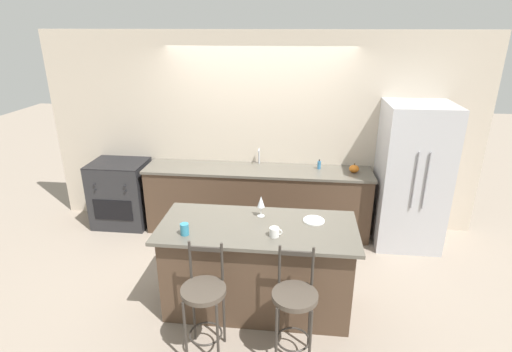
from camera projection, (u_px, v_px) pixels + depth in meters
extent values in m
plane|color=gray|center=(255.00, 241.00, 5.42)|extent=(18.00, 18.00, 0.00)
cube|color=beige|center=(260.00, 132.00, 5.55)|extent=(6.00, 0.07, 2.70)
cube|color=#4C3828|center=(257.00, 200.00, 5.59)|extent=(3.05, 0.61, 0.89)
cube|color=#5B564C|center=(257.00, 169.00, 5.43)|extent=(3.08, 0.64, 0.03)
cube|color=black|center=(258.00, 169.00, 5.42)|extent=(0.56, 0.33, 0.01)
cylinder|color=#ADAFB5|center=(259.00, 156.00, 5.57)|extent=(0.02, 0.02, 0.22)
cylinder|color=#ADAFB5|center=(259.00, 150.00, 5.48)|extent=(0.02, 0.12, 0.02)
cube|color=#4C3828|center=(258.00, 268.00, 4.04)|extent=(1.81, 0.75, 0.90)
cube|color=#5B564C|center=(258.00, 228.00, 3.88)|extent=(1.93, 0.87, 0.03)
cube|color=#BCBCC1|center=(411.00, 176.00, 5.11)|extent=(0.81, 0.77, 1.87)
cylinder|color=#939399|center=(415.00, 181.00, 4.71)|extent=(0.02, 0.02, 0.71)
cylinder|color=#939399|center=(426.00, 181.00, 4.70)|extent=(0.02, 0.02, 0.71)
cube|color=#28282B|center=(122.00, 194.00, 5.77)|extent=(0.77, 0.62, 0.93)
cube|color=black|center=(113.00, 210.00, 5.52)|extent=(0.55, 0.01, 0.30)
cube|color=black|center=(118.00, 163.00, 5.60)|extent=(0.77, 0.62, 0.02)
cylinder|color=black|center=(94.00, 185.00, 5.40)|extent=(0.03, 0.02, 0.03)
cylinder|color=black|center=(124.00, 186.00, 5.35)|extent=(0.03, 0.02, 0.03)
cylinder|color=black|center=(95.00, 190.00, 5.43)|extent=(0.03, 0.02, 0.03)
cylinder|color=black|center=(125.00, 191.00, 5.38)|extent=(0.03, 0.02, 0.03)
cylinder|color=#332D28|center=(185.00, 333.00, 3.37)|extent=(0.02, 0.02, 0.64)
cylinder|color=#332D28|center=(218.00, 336.00, 3.34)|extent=(0.02, 0.02, 0.64)
cylinder|color=#332D28|center=(194.00, 311.00, 3.63)|extent=(0.02, 0.02, 0.64)
cylinder|color=#332D28|center=(224.00, 314.00, 3.60)|extent=(0.02, 0.02, 0.64)
torus|color=#332D28|center=(206.00, 334.00, 3.53)|extent=(0.30, 0.30, 0.02)
cylinder|color=#4C4238|center=(203.00, 291.00, 3.36)|extent=(0.39, 0.39, 0.04)
cylinder|color=#332D28|center=(190.00, 260.00, 3.43)|extent=(0.02, 0.02, 0.36)
cylinder|color=#332D28|center=(222.00, 262.00, 3.41)|extent=(0.02, 0.02, 0.36)
cube|color=#332D28|center=(205.00, 249.00, 3.38)|extent=(0.28, 0.02, 0.04)
cylinder|color=#332D28|center=(276.00, 339.00, 3.31)|extent=(0.02, 0.02, 0.64)
cylinder|color=#332D28|center=(310.00, 342.00, 3.28)|extent=(0.02, 0.02, 0.64)
cylinder|color=#332D28|center=(278.00, 316.00, 3.57)|extent=(0.02, 0.02, 0.64)
cylinder|color=#332D28|center=(310.00, 319.00, 3.54)|extent=(0.02, 0.02, 0.64)
torus|color=#332D28|center=(293.00, 339.00, 3.46)|extent=(0.30, 0.30, 0.02)
cylinder|color=#4C4238|center=(295.00, 296.00, 3.30)|extent=(0.39, 0.39, 0.04)
cylinder|color=#332D28|center=(280.00, 264.00, 3.37)|extent=(0.02, 0.02, 0.36)
cylinder|color=#332D28|center=(313.00, 266.00, 3.34)|extent=(0.02, 0.02, 0.36)
cube|color=#332D28|center=(297.00, 253.00, 3.31)|extent=(0.28, 0.02, 0.04)
cylinder|color=white|center=(314.00, 221.00, 3.96)|extent=(0.22, 0.22, 0.01)
torus|color=white|center=(314.00, 220.00, 3.96)|extent=(0.21, 0.21, 0.01)
cylinder|color=white|center=(261.00, 216.00, 4.07)|extent=(0.07, 0.07, 0.00)
cylinder|color=white|center=(261.00, 211.00, 4.05)|extent=(0.01, 0.01, 0.10)
cone|color=white|center=(261.00, 202.00, 4.01)|extent=(0.08, 0.08, 0.12)
cylinder|color=white|center=(274.00, 232.00, 3.67)|extent=(0.09, 0.09, 0.09)
torus|color=white|center=(279.00, 232.00, 3.66)|extent=(0.06, 0.01, 0.06)
cylinder|color=teal|center=(185.00, 229.00, 3.69)|extent=(0.08, 0.08, 0.11)
ellipsoid|color=orange|center=(354.00, 169.00, 5.26)|extent=(0.13, 0.13, 0.10)
cylinder|color=brown|center=(355.00, 164.00, 5.23)|extent=(0.02, 0.02, 0.02)
cylinder|color=teal|center=(319.00, 165.00, 5.38)|extent=(0.05, 0.05, 0.11)
cylinder|color=black|center=(319.00, 160.00, 5.35)|extent=(0.02, 0.02, 0.03)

